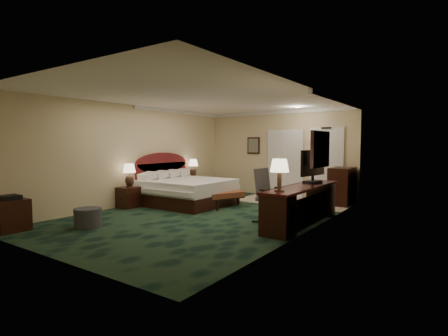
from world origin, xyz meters
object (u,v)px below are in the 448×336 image
Objects in this scene: nightstand_far at (194,186)px; lamp_near at (129,175)px; desk_chair at (272,197)px; lamp_far at (193,168)px; desk at (302,205)px; nightstand_near at (128,197)px; side_table at (10,215)px; bed_bench at (223,200)px; bed at (187,192)px; tv at (313,166)px; ottoman at (88,218)px; minibar at (342,186)px.

nightstand_far is 2.69m from lamp_near.
lamp_far is at bearing 158.25° from desk_chair.
lamp_far reaches higher than desk.
nightstand_near is 3.97m from desk_chair.
nightstand_near is 0.89× the size of side_table.
lamp_far reaches higher than bed_bench.
desk is at bearing -7.51° from bed.
bed reaches higher than bed_bench.
desk is at bearing 40.14° from side_table.
nightstand_far is at bearing 123.14° from bed.
side_table is 0.65× the size of tv.
lamp_near is at bearing -153.20° from tv.
bed_bench is (2.01, 1.45, -0.07)m from nightstand_near.
bed is at bearing 172.49° from desk.
ottoman is at bearing -126.68° from tv.
nightstand_near is 4.52m from desk.
nightstand_near is 0.57m from lamp_near.
nightstand_far is 4.65m from ottoman.
side_table reaches higher than ottoman.
tv is at bearing -90.71° from minibar.
lamp_far is at bearing 172.09° from bed_bench.
nightstand_near is 0.89× the size of lamp_near.
desk_chair is at bearing -5.00° from bed_bench.
lamp_near is at bearing -121.57° from bed_bench.
minibar reaches higher than bed_bench.
lamp_near is at bearing 27.79° from nightstand_near.
lamp_near is 0.60× the size of minibar.
tv is 0.81× the size of desk_chair.
ottoman is 3.74m from desk_chair.
side_table is at bearing -91.49° from bed_bench.
bed is 3.54m from desk.
desk is (4.41, 0.76, -0.44)m from lamp_near.
desk is 2.72× the size of minibar.
lamp_near reaches higher than nightstand_far.
bed is 0.78× the size of desk.
desk_chair reaches higher than nightstand_far.
lamp_far is 5.55m from side_table.
tv reaches higher than minibar.
bed_bench is 2.20m from desk_chair.
bed is 1.60m from lamp_near.
nightstand_near is 0.93× the size of lamp_far.
lamp_far is 0.57× the size of minibar.
desk_chair is (3.93, 0.45, 0.30)m from nightstand_near.
bed_bench is at bearing 164.63° from desk.
nightstand_far is at bearing 102.58° from ottoman.
lamp_far is 4.66m from ottoman.
side_table is at bearing -101.80° from bed.
desk_chair is at bearing -147.76° from desk.
lamp_far is 0.51× the size of desk_chair.
bed_bench is 1.01× the size of desk_chair.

